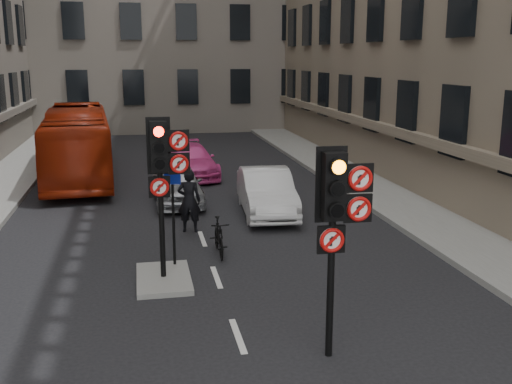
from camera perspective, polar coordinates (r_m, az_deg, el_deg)
name	(u,v)px	position (r m, az deg, el deg)	size (l,w,h in m)	color
pavement_right	(388,193)	(22.31, 12.42, -0.10)	(3.00, 50.00, 0.16)	gray
centre_island	(164,279)	(13.81, -8.78, -8.15)	(1.20, 2.00, 0.12)	gray
signal_near	(338,208)	(9.72, 7.82, -1.55)	(0.91, 0.40, 3.58)	black
signal_far	(164,163)	(13.10, -8.80, 2.71)	(0.91, 0.40, 3.58)	black
car_silver	(177,184)	(20.70, -7.55, 0.79)	(1.61, 3.99, 1.36)	#A8ABB0
car_white	(266,192)	(19.11, 1.00, 0.01)	(1.52, 4.36, 1.44)	silver
car_pink	(190,161)	(25.26, -6.28, 2.98)	(1.86, 4.56, 1.32)	#E14297
bus_red	(77,143)	(25.79, -16.64, 4.49)	(2.43, 10.39, 2.89)	maroon
motorcycle	(219,237)	(15.28, -3.57, -4.29)	(0.45, 1.58, 0.95)	black
motorcyclist	(189,201)	(17.23, -6.39, -0.82)	(0.67, 0.44, 1.84)	black
info_sign	(173,205)	(14.06, -7.91, -1.20)	(0.39, 0.15, 2.28)	black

